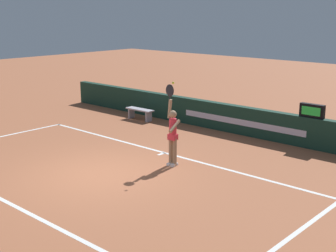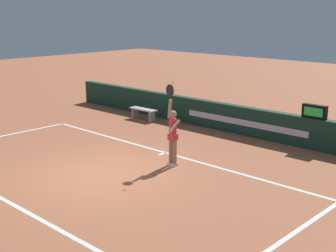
{
  "view_description": "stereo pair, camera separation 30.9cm",
  "coord_description": "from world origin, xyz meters",
  "views": [
    {
      "loc": [
        9.27,
        -7.62,
        4.28
      ],
      "look_at": [
        0.9,
        1.73,
        1.16
      ],
      "focal_mm": 49.94,
      "sensor_mm": 36.0,
      "label": 1
    },
    {
      "loc": [
        9.5,
        -7.41,
        4.28
      ],
      "look_at": [
        0.9,
        1.73,
        1.16
      ],
      "focal_mm": 49.94,
      "sensor_mm": 36.0,
      "label": 2
    }
  ],
  "objects": [
    {
      "name": "tennis_ball",
      "position": [
        1.11,
        1.71,
        2.39
      ],
      "size": [
        0.06,
        0.06,
        0.06
      ],
      "color": "#CFDC2B"
    },
    {
      "name": "ground_plane",
      "position": [
        0.0,
        0.0,
        0.0
      ],
      "size": [
        60.0,
        60.0,
        0.0
      ],
      "primitive_type": "plane",
      "color": "#A45C3B"
    },
    {
      "name": "back_wall",
      "position": [
        0.0,
        6.09,
        0.5
      ],
      "size": [
        16.91,
        0.3,
        1.0
      ],
      "color": "#17372B",
      "rests_on": "ground"
    },
    {
      "name": "courtside_bench_near",
      "position": [
        -3.75,
        5.23,
        0.34
      ],
      "size": [
        1.27,
        0.38,
        0.45
      ],
      "color": "#B1ACB8",
      "rests_on": "ground"
    },
    {
      "name": "speed_display",
      "position": [
        3.08,
        6.09,
        1.21
      ],
      "size": [
        0.79,
        0.18,
        0.43
      ],
      "color": "black",
      "rests_on": "back_wall"
    },
    {
      "name": "court_lines",
      "position": [
        0.0,
        -0.01,
        0.0
      ],
      "size": [
        11.18,
        5.36,
        0.0
      ],
      "color": "white",
      "rests_on": "ground"
    },
    {
      "name": "tennis_player",
      "position": [
        0.96,
        1.85,
        0.95
      ],
      "size": [
        0.42,
        0.46,
        2.31
      ],
      "color": "#9B7959",
      "rests_on": "ground"
    }
  ]
}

